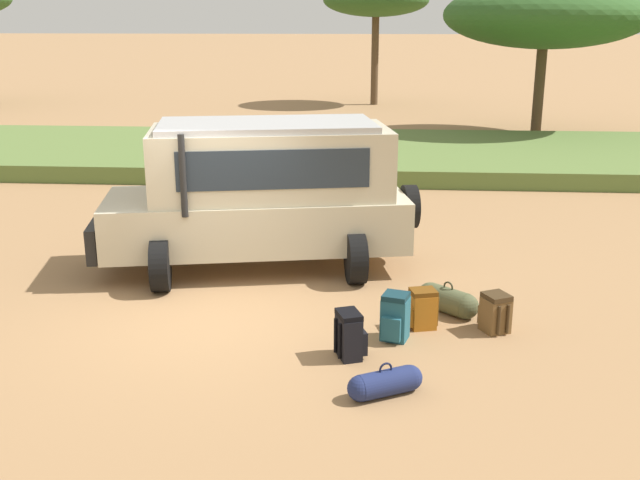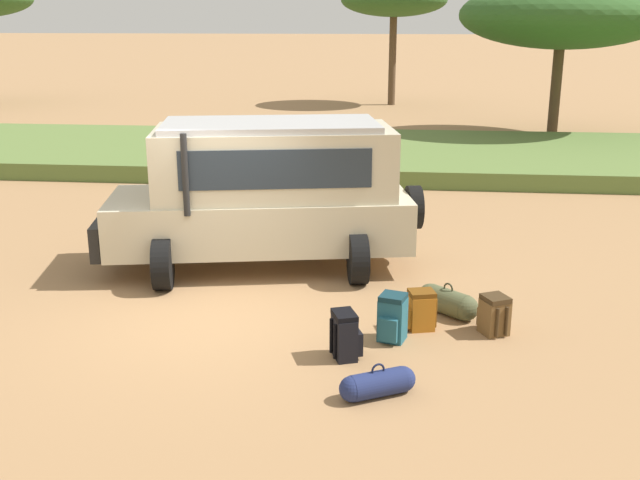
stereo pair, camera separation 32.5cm
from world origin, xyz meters
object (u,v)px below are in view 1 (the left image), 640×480
object	(u,v)px
backpack_near_rear_wheel	(422,309)
acacia_tree_left_mid	(376,1)
backpack_cluster_center	(395,317)
acacia_tree_centre_back	(545,15)
backpack_outermost	(495,313)
duffel_bag_soft_canvas	(448,300)
backpack_beside_front_wheel	(350,335)
duffel_bag_low_black_case	(385,383)
safari_vehicle	(263,192)

from	to	relation	value
backpack_near_rear_wheel	acacia_tree_left_mid	size ratio (longest dim) A/B	0.10
backpack_near_rear_wheel	acacia_tree_left_mid	world-z (taller)	acacia_tree_left_mid
backpack_cluster_center	acacia_tree_centre_back	world-z (taller)	acacia_tree_centre_back
backpack_cluster_center	acacia_tree_left_mid	xyz separation A→B (m)	(-0.36, 26.79, 4.38)
backpack_outermost	duffel_bag_soft_canvas	world-z (taller)	backpack_outermost
backpack_beside_front_wheel	duffel_bag_low_black_case	bearing A→B (deg)	-65.55
safari_vehicle	duffel_bag_low_black_case	size ratio (longest dim) A/B	6.48
duffel_bag_soft_canvas	duffel_bag_low_black_case	bearing A→B (deg)	-110.07
backpack_beside_front_wheel	backpack_outermost	distance (m)	2.13
duffel_bag_low_black_case	acacia_tree_left_mid	distance (m)	28.68
safari_vehicle	acacia_tree_left_mid	distance (m)	24.28
backpack_near_rear_wheel	duffel_bag_soft_canvas	world-z (taller)	backpack_near_rear_wheel
duffel_bag_low_black_case	acacia_tree_left_mid	size ratio (longest dim) A/B	0.15
backpack_cluster_center	duffel_bag_soft_canvas	size ratio (longest dim) A/B	0.76
backpack_beside_front_wheel	duffel_bag_soft_canvas	distance (m)	2.05
backpack_cluster_center	backpack_outermost	world-z (taller)	backpack_cluster_center
duffel_bag_soft_canvas	acacia_tree_centre_back	size ratio (longest dim) A/B	0.11
safari_vehicle	duffel_bag_low_black_case	bearing A→B (deg)	-65.32
duffel_bag_soft_canvas	backpack_beside_front_wheel	bearing A→B (deg)	-130.97
backpack_beside_front_wheel	backpack_near_rear_wheel	distance (m)	1.37
backpack_beside_front_wheel	acacia_tree_centre_back	size ratio (longest dim) A/B	0.08
backpack_near_rear_wheel	backpack_outermost	size ratio (longest dim) A/B	1.02
backpack_beside_front_wheel	acacia_tree_left_mid	world-z (taller)	acacia_tree_left_mid
safari_vehicle	backpack_near_rear_wheel	size ratio (longest dim) A/B	10.06
acacia_tree_left_mid	acacia_tree_centre_back	world-z (taller)	acacia_tree_left_mid
backpack_outermost	duffel_bag_soft_canvas	size ratio (longest dim) A/B	0.64
backpack_beside_front_wheel	duffel_bag_low_black_case	size ratio (longest dim) A/B	0.71
safari_vehicle	backpack_cluster_center	world-z (taller)	safari_vehicle
backpack_cluster_center	duffel_bag_low_black_case	distance (m)	1.54
safari_vehicle	backpack_beside_front_wheel	distance (m)	3.87
duffel_bag_low_black_case	acacia_tree_left_mid	xyz separation A→B (m)	(-0.22, 28.31, 4.54)
backpack_near_rear_wheel	backpack_outermost	distance (m)	0.97
backpack_near_rear_wheel	duffel_bag_soft_canvas	distance (m)	0.69
backpack_outermost	safari_vehicle	bearing A→B (deg)	144.79
backpack_cluster_center	duffel_bag_soft_canvas	world-z (taller)	backpack_cluster_center
duffel_bag_soft_canvas	acacia_tree_centre_back	xyz separation A→B (m)	(4.46, 16.19, 3.88)
backpack_beside_front_wheel	duffel_bag_soft_canvas	world-z (taller)	backpack_beside_front_wheel
backpack_cluster_center	backpack_beside_front_wheel	bearing A→B (deg)	-135.01
acacia_tree_left_mid	acacia_tree_centre_back	distance (m)	11.15
duffel_bag_soft_canvas	acacia_tree_centre_back	bearing A→B (deg)	74.60
safari_vehicle	acacia_tree_centre_back	distance (m)	16.37
acacia_tree_centre_back	duffel_bag_soft_canvas	bearing A→B (deg)	-105.40
backpack_near_rear_wheel	backpack_cluster_center	bearing A→B (deg)	-131.80
acacia_tree_left_mid	duffel_bag_low_black_case	bearing A→B (deg)	-89.55
backpack_beside_front_wheel	acacia_tree_centre_back	bearing A→B (deg)	71.88
backpack_beside_front_wheel	backpack_cluster_center	distance (m)	0.81
backpack_near_rear_wheel	duffel_bag_low_black_case	distance (m)	2.01
duffel_bag_low_black_case	backpack_cluster_center	bearing A→B (deg)	84.78
backpack_outermost	duffel_bag_low_black_case	size ratio (longest dim) A/B	0.63
duffel_bag_low_black_case	acacia_tree_centre_back	size ratio (longest dim) A/B	0.12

